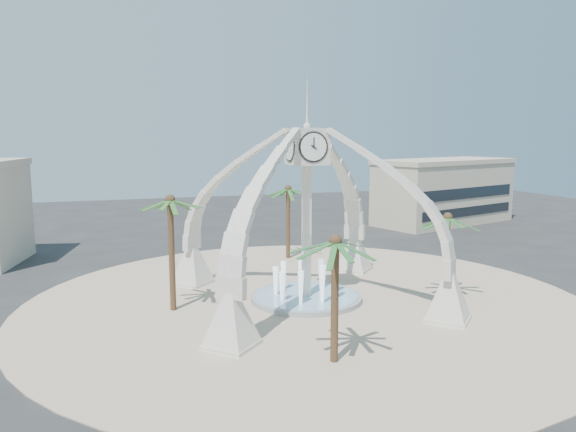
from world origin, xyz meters
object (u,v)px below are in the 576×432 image
object	(u,v)px
fountain	(306,297)
palm_north	(288,190)
palm_west	(170,202)
palm_south	(335,243)
palm_east	(448,219)
clock_tower	(307,212)

from	to	relation	value
fountain	palm_north	size ratio (longest dim) A/B	1.06
palm_west	palm_south	bearing A→B (deg)	-58.84
palm_east	palm_south	bearing A→B (deg)	-146.68
fountain	palm_east	size ratio (longest dim) A/B	1.17
palm_east	palm_south	xyz separation A→B (m)	(-12.03, -7.91, 0.43)
clock_tower	fountain	world-z (taller)	clock_tower
clock_tower	palm_west	bearing A→B (deg)	175.69
fountain	palm_north	xyz separation A→B (m)	(3.16, 13.67, 6.38)
palm_east	fountain	bearing A→B (deg)	163.24
palm_west	palm_north	distance (m)	18.05
clock_tower	palm_north	xyz separation A→B (m)	(3.16, 13.67, 0.18)
clock_tower	palm_east	xyz separation A→B (m)	(9.62, -2.90, -0.53)
fountain	palm_south	bearing A→B (deg)	-102.56
clock_tower	palm_east	size ratio (longest dim) A/B	2.62
palm_south	palm_west	bearing A→B (deg)	121.16
palm_west	palm_east	bearing A→B (deg)	-10.74
fountain	palm_east	world-z (taller)	palm_east
clock_tower	palm_south	world-z (taller)	clock_tower
fountain	palm_east	distance (m)	11.54
clock_tower	fountain	xyz separation A→B (m)	(0.00, 0.00, -6.20)
clock_tower	fountain	bearing A→B (deg)	90.00
clock_tower	palm_south	bearing A→B (deg)	-102.56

